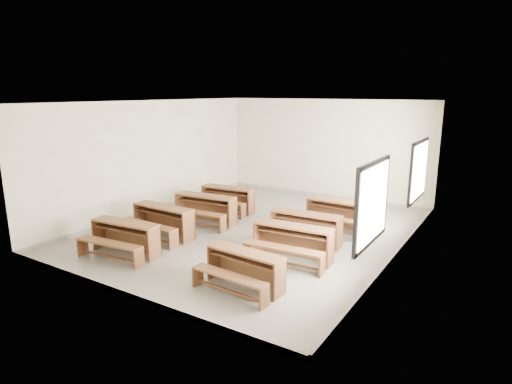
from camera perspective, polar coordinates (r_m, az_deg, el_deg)
The scene contains 9 objects.
room at distance 10.38m, azimuth 0.42°, elevation 6.09°, with size 8.50×8.50×3.20m.
desk_set_0 at distance 9.65m, azimuth -17.18°, elevation -5.60°, with size 1.67×0.98×0.72m.
desk_set_1 at distance 10.58m, azimuth -12.43°, elevation -3.55°, with size 1.69×0.91×0.75m.
desk_set_2 at distance 11.45m, azimuth -6.87°, elevation -2.01°, with size 1.77×1.06×0.76m.
desk_set_3 at distance 12.52m, azimuth -3.90°, elevation -0.72°, with size 1.67×0.97×0.72m.
desk_set_4 at distance 7.74m, azimuth -1.65°, elevation -9.94°, with size 1.56×0.88×0.68m.
desk_set_5 at distance 8.94m, azimuth 4.82°, elevation -6.43°, with size 1.74×1.00×0.75m.
desk_set_6 at distance 9.88m, azimuth 6.55°, elevation -4.58°, with size 1.69×0.95×0.74m.
desk_set_7 at distance 11.10m, azimuth 10.77°, elevation -2.72°, with size 1.66×0.91×0.74m.
Camera 1 is at (5.50, -8.77, 3.45)m, focal length 30.00 mm.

